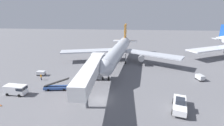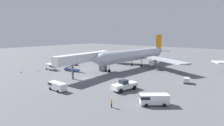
{
  "view_description": "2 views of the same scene",
  "coord_description": "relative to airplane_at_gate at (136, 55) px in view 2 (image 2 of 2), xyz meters",
  "views": [
    {
      "loc": [
        5.74,
        -31.46,
        18.6
      ],
      "look_at": [
        0.97,
        15.19,
        3.84
      ],
      "focal_mm": 26.02,
      "sensor_mm": 36.0,
      "label": 1
    },
    {
      "loc": [
        38.96,
        -36.0,
        13.58
      ],
      "look_at": [
        -0.03,
        13.19,
        3.08
      ],
      "focal_mm": 27.55,
      "sensor_mm": 36.0,
      "label": 2
    }
  ],
  "objects": [
    {
      "name": "ground_plane",
      "position": [
        -2.17,
        -26.57,
        -5.04
      ],
      "size": [
        300.0,
        300.0,
        0.0
      ],
      "primitive_type": "plane",
      "color": "slate"
    },
    {
      "name": "airplane_at_gate",
      "position": [
        0.0,
        0.0,
        0.0
      ],
      "size": [
        45.58,
        47.44,
        13.4
      ],
      "color": "#B7BCC6",
      "rests_on": "ground"
    },
    {
      "name": "jet_bridge",
      "position": [
        -4.64,
        -23.42,
        0.72
      ],
      "size": [
        3.83,
        22.74,
        7.56
      ],
      "color": "silver",
      "rests_on": "ground"
    },
    {
      "name": "pushback_tug",
      "position": [
        13.98,
        -28.84,
        -3.83
      ],
      "size": [
        4.15,
        7.04,
        2.63
      ],
      "color": "white",
      "rests_on": "ground"
    },
    {
      "name": "belt_loader_truck",
      "position": [
        -13.91,
        -22.74,
        -4.29
      ],
      "size": [
        6.48,
        2.66,
        3.07
      ],
      "color": "#2D4C8E",
      "rests_on": "ground"
    },
    {
      "name": "service_van_near_center",
      "position": [
        23.42,
        -32.82,
        -3.8
      ],
      "size": [
        5.4,
        4.94,
        2.17
      ],
      "color": "white",
      "rests_on": "ground"
    },
    {
      "name": "service_van_outer_right",
      "position": [
        1.02,
        -39.19,
        -3.9
      ],
      "size": [
        5.36,
        2.19,
        1.98
      ],
      "color": "white",
      "rests_on": "ground"
    },
    {
      "name": "service_van_mid_right",
      "position": [
        -22.28,
        -26.12,
        -3.73
      ],
      "size": [
        5.06,
        2.54,
        2.31
      ],
      "color": "white",
      "rests_on": "ground"
    },
    {
      "name": "baggage_cart_rear_right",
      "position": [
        24.17,
        -12.93,
        -4.18
      ],
      "size": [
        2.06,
        2.73,
        1.56
      ],
      "color": "#38383D",
      "rests_on": "ground"
    },
    {
      "name": "baggage_cart_far_left",
      "position": [
        -22.76,
        -14.06,
        -4.27
      ],
      "size": [
        2.5,
        1.49,
        1.38
      ],
      "color": "#38383D",
      "rests_on": "ground"
    },
    {
      "name": "ground_crew_worker_foreground",
      "position": [
        -20.93,
        -17.42,
        -4.1
      ],
      "size": [
        0.48,
        0.48,
        1.78
      ],
      "color": "#1E2333",
      "rests_on": "ground"
    },
    {
      "name": "ground_crew_worker_midground",
      "position": [
        17.76,
        -38.74,
        -4.13
      ],
      "size": [
        0.37,
        0.37,
        1.73
      ],
      "color": "#1E2333",
      "rests_on": "ground"
    },
    {
      "name": "safety_cone_alpha",
      "position": [
        -22.29,
        -31.18,
        -4.81
      ],
      "size": [
        0.31,
        0.31,
        0.48
      ],
      "color": "black",
      "rests_on": "ground"
    },
    {
      "name": "safety_cone_bravo",
      "position": [
        -26.2,
        -35.58,
        -4.7
      ],
      "size": [
        0.45,
        0.45,
        0.69
      ],
      "color": "black",
      "rests_on": "ground"
    }
  ]
}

